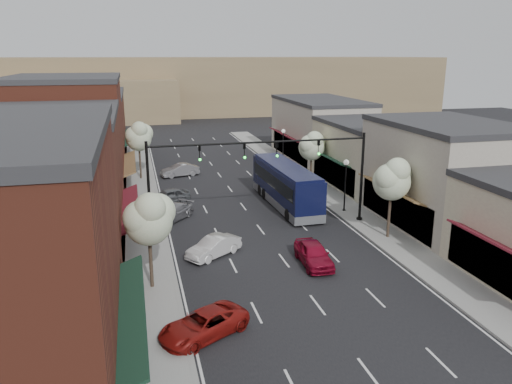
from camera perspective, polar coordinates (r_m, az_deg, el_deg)
ground at (r=30.29m, az=4.34°, el=-9.27°), size 160.00×160.00×0.00m
sidewalk_left at (r=46.33m, az=-12.89°, el=-0.69°), size 2.80×73.00×0.15m
sidewalk_right at (r=49.41m, az=6.95°, el=0.60°), size 2.80×73.00×0.15m
curb_left at (r=46.36m, az=-11.16°, el=-0.58°), size 0.25×73.00×0.17m
curb_right at (r=48.94m, az=5.41°, el=0.50°), size 0.25×73.00×0.17m
bldg_left_midnear at (r=33.51m, az=-22.81°, el=0.42°), size 10.14×14.10×9.40m
bldg_left_midfar at (r=46.97m, az=-20.49°, el=5.61°), size 10.14×14.10×10.90m
bldg_left_far at (r=62.90m, az=-18.86°, el=6.88°), size 10.14×18.10×8.40m
bldg_right_midnear at (r=40.15m, az=20.63°, el=1.88°), size 9.14×12.10×7.90m
bldg_right_midfar at (r=50.38m, az=12.92°, el=4.22°), size 9.14×12.10×6.40m
bldg_right_far at (r=62.93m, az=7.26°, el=7.13°), size 9.14×16.10×7.40m
hill_far at (r=116.60m, az=-9.76°, el=11.98°), size 120.00×30.00×12.00m
hill_near at (r=105.70m, az=-23.00°, el=9.57°), size 50.00×20.00×8.00m
signal_mast_right at (r=37.86m, az=8.82°, el=3.03°), size 8.22×0.46×7.00m
signal_mast_left at (r=35.16m, az=-8.37°, el=2.09°), size 8.22×0.46×7.00m
tree_right_near at (r=35.53m, az=15.38°, el=1.55°), size 2.85×2.65×5.95m
tree_right_far at (r=49.87m, az=6.45°, el=5.37°), size 2.85×2.65×5.43m
tree_left_near at (r=27.36m, az=-12.12°, el=-2.84°), size 2.85×2.65×5.69m
tree_left_far at (r=52.65m, az=-13.23°, el=6.26°), size 2.85×2.65×6.13m
lamp_post_near at (r=41.31m, az=10.20°, el=1.71°), size 0.44×0.44×4.44m
lamp_post_far at (r=57.38m, az=3.12°, el=5.76°), size 0.44×0.44×4.44m
coach_bus at (r=42.80m, az=3.40°, el=0.84°), size 2.92×11.75×3.57m
red_hatchback at (r=31.36m, az=6.60°, el=-7.02°), size 1.86×4.26×1.43m
parked_car_a at (r=23.96m, az=-6.02°, el=-14.82°), size 4.80×3.91×1.21m
parked_car_b at (r=32.52m, az=-4.84°, el=-6.26°), size 3.99×3.39×1.29m
parked_car_c at (r=39.84m, az=-9.53°, el=-2.35°), size 4.02×4.32×1.22m
parked_car_d at (r=44.24m, az=-10.02°, el=-0.49°), size 4.25×2.98×1.34m
parked_car_e at (r=54.08m, az=-8.69°, el=2.48°), size 4.29×2.38×1.34m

